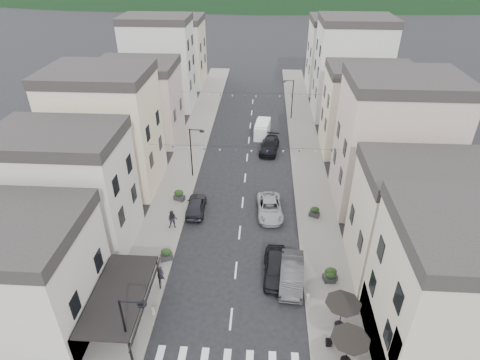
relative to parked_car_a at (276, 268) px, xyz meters
The scene contains 27 objects.
sidewalk_left 23.96m from the parked_car_a, 116.83° to the left, with size 4.00×76.00×0.12m, color slate.
sidewalk_right 21.79m from the parked_car_a, 78.89° to the left, with size 4.00×76.00×0.12m, color slate.
boutique_building 19.88m from the parked_car_a, 163.33° to the right, with size 12.00×8.00×8.00m, color beige.
bistro_building 13.66m from the parked_car_a, 30.65° to the right, with size 10.00×8.00×10.00m, color #C2B79A.
boutique_awning 12.17m from the parked_car_a, 151.91° to the right, with size 3.77×7.50×3.28m.
buildings_row_left 32.87m from the parked_car_a, 123.29° to the left, with size 10.20×54.16×14.00m.
buildings_row_right 28.80m from the parked_car_a, 66.67° to the left, with size 10.20×54.16×14.50m.
cafe_terrace 9.11m from the parked_car_a, 60.70° to the right, with size 2.50×8.10×2.53m.
streetlamp_left_near 12.88m from the parked_car_a, 136.59° to the right, with size 1.70×0.56×6.00m.
streetlamp_left_far 18.10m from the parked_car_a, 120.71° to the left, with size 1.70×0.56×6.00m.
streetlamp_right_far 33.58m from the parked_car_a, 85.69° to the left, with size 1.70×0.56×6.00m.
bollards 6.12m from the parked_car_a, 122.78° to the right, with size 11.66×10.26×0.60m.
bunting_near 12.77m from the parked_car_a, 106.21° to the left, with size 19.00×0.28×0.62m.
bunting_far 27.98m from the parked_car_a, 96.89° to the left, with size 19.00×0.28×0.62m.
parked_car_a is the anchor object (origin of this frame).
parked_car_b 1.39m from the parked_car_a, 26.49° to the right, with size 1.81×5.20×1.71m, color #333235.
parked_car_c 8.57m from the parked_car_a, 93.38° to the left, with size 2.43×5.28×1.47m, color #9799A0.
parked_car_d 22.33m from the parked_car_a, 91.30° to the left, with size 2.17×5.34×1.55m, color black.
parked_car_e 11.55m from the parked_car_a, 133.19° to the left, with size 1.82×4.52×1.54m, color black.
delivery_van 27.06m from the parked_car_a, 93.21° to the left, with size 2.29×4.70×2.17m.
pedestrian_a 9.25m from the parked_car_a, behind, with size 0.63×0.41×1.72m, color black.
pedestrian_b 11.15m from the parked_car_a, 150.01° to the left, with size 0.93×0.72×1.91m, color #251E28.
planter_la 9.38m from the parked_car_a, behind, with size 1.18×0.92×1.17m.
planter_lb 14.30m from the parked_car_a, 134.22° to the left, with size 1.25×0.94×1.24m.
planter_ra 4.37m from the parked_car_a, ahead, with size 0.92×0.54×1.01m.
planter_rb 4.37m from the parked_car_a, ahead, with size 1.23×0.90×1.23m.
planter_rc 9.11m from the parked_car_a, 64.51° to the left, with size 1.14×0.91×1.13m.
Camera 1 is at (1.88, -13.59, 23.91)m, focal length 30.00 mm.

